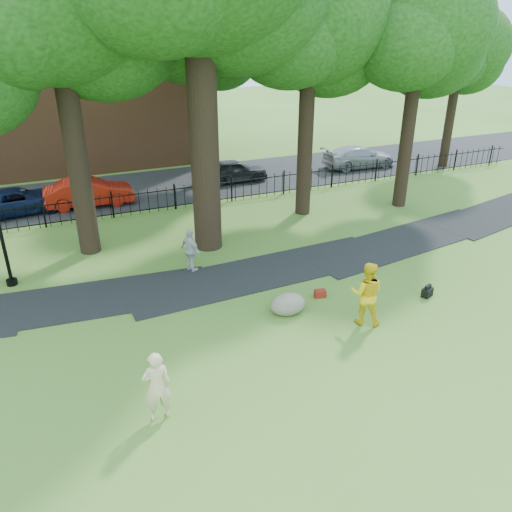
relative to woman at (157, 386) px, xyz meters
name	(u,v)px	position (x,y,z in m)	size (l,w,h in m)	color
ground	(286,333)	(4.29, 1.91, -0.90)	(120.00, 120.00, 0.00)	#467127
footpath	(262,273)	(5.29, 5.81, -0.90)	(36.00, 2.60, 0.03)	black
street	(156,187)	(4.29, 17.91, -0.90)	(80.00, 7.00, 0.02)	black
iron_fence	(175,198)	(4.29, 13.91, -0.30)	(44.00, 0.04, 1.20)	black
brick_building	(52,66)	(0.29, 25.91, 5.10)	(18.00, 8.00, 12.00)	brown
tree_row	(201,29)	(4.80, 10.31, 7.25)	(26.82, 7.96, 12.42)	black
woman	(157,386)	(0.00, 0.00, 0.00)	(0.66, 0.43, 1.80)	beige
man	(366,294)	(6.72, 1.47, 0.11)	(0.98, 0.76, 2.02)	gold
pedestrian	(191,250)	(2.97, 7.01, -0.07)	(0.97, 0.40, 1.66)	#B3B4B8
boulder	(288,303)	(4.87, 2.96, -0.56)	(1.17, 0.88, 0.68)	slate
lamppost	(1,237)	(-3.13, 8.55, 0.91)	(0.37, 0.37, 3.70)	black
backpack	(427,292)	(9.61, 1.95, -0.75)	(0.40, 0.25, 0.30)	black
red_bag	(320,294)	(6.31, 3.37, -0.77)	(0.37, 0.23, 0.26)	maroon
red_sedan	(89,192)	(0.53, 16.17, -0.19)	(1.50, 4.31, 1.42)	#B71B0E
navy_van	(18,201)	(-2.75, 16.41, -0.29)	(2.04, 4.41, 1.23)	#0B1637
grey_car	(233,171)	(8.65, 17.12, -0.23)	(1.58, 3.93, 1.34)	black
silver_car	(359,157)	(17.12, 16.87, -0.21)	(1.93, 4.74, 1.38)	#94969C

